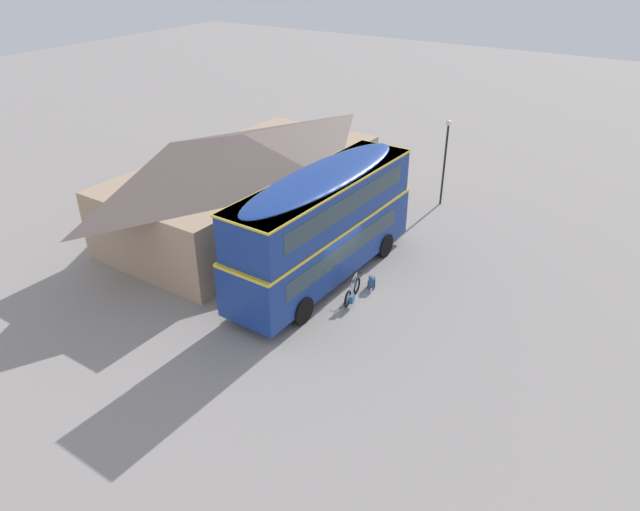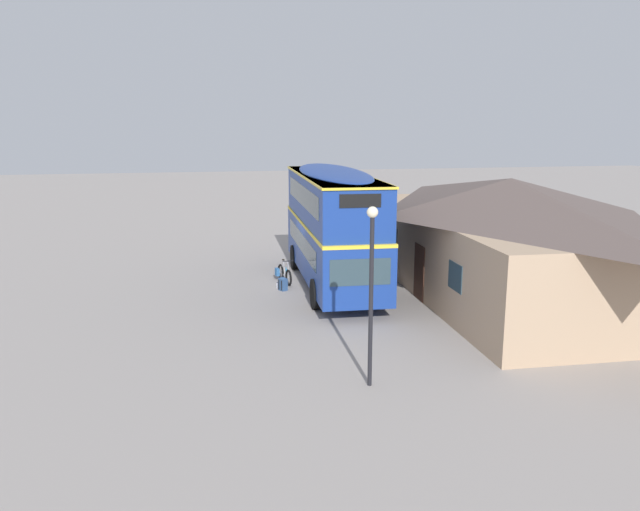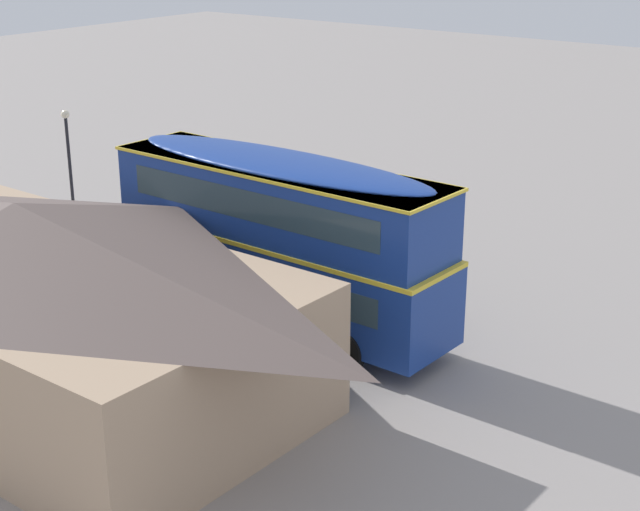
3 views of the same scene
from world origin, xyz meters
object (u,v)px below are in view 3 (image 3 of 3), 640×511
Objects in this scene: double_decker_bus at (279,234)px; touring_bicycle at (345,298)px; water_bottle_clear_plastic at (328,295)px; street_lamp at (70,162)px; backpack_on_ground at (315,289)px.

double_decker_bus is 3.08m from touring_bicycle.
double_decker_bus reaches higher than water_bottle_clear_plastic.
double_decker_bus reaches higher than touring_bicycle.
water_bottle_clear_plastic is 10.37m from street_lamp.
touring_bicycle is 0.38× the size of street_lamp.
touring_bicycle reaches higher than backpack_on_ground.
touring_bicycle is at bearing 170.80° from backpack_on_ground.
water_bottle_clear_plastic is (0.02, -2.29, -2.52)m from double_decker_bus.
backpack_on_ground is (0.38, -2.10, -2.37)m from double_decker_bus.
street_lamp is at bearing 6.33° from water_bottle_clear_plastic.
street_lamp is at bearing 5.47° from backpack_on_ground.
water_bottle_clear_plastic is (-0.36, -0.19, -0.15)m from backpack_on_ground.
backpack_on_ground reaches higher than water_bottle_clear_plastic.
backpack_on_ground is at bearing -79.87° from double_decker_bus.
touring_bicycle is at bearing -176.20° from street_lamp.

